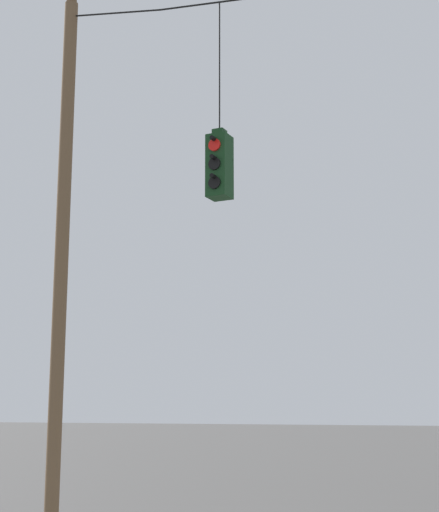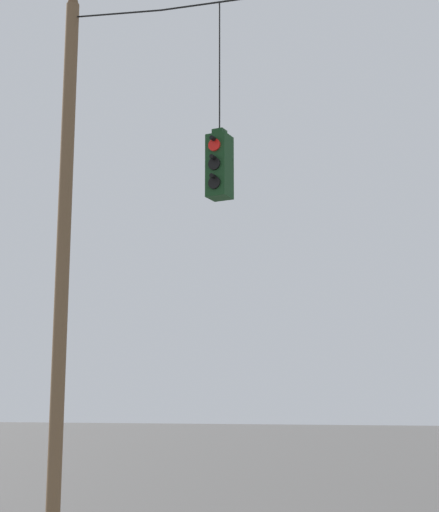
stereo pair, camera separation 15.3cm
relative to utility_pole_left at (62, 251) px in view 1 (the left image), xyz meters
The scene contains 2 objects.
utility_pole_left is the anchor object (origin of this frame).
traffic_light_near_left_pole 3.20m from the utility_pole_left, ahead, with size 0.34×0.58×3.33m.
Camera 1 is at (1.55, -10.33, 2.06)m, focal length 55.00 mm.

